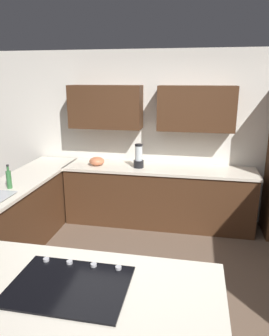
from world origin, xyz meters
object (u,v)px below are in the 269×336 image
at_px(cooktop, 69,285).
at_px(dish_soap_bottle, 9,179).
at_px(blender, 139,158).
at_px(mixing_bowl, 97,161).

xyz_separation_m(cooktop, dish_soap_bottle, (1.44, -1.64, 0.11)).
bearing_deg(cooktop, blender, -88.66).
bearing_deg(dish_soap_bottle, blender, -138.54).
relative_size(cooktop, mixing_bowl, 3.28).
bearing_deg(dish_soap_bottle, cooktop, 131.18).
height_order(blender, mixing_bowl, blender).
bearing_deg(mixing_bowl, blender, 180.00).
height_order(cooktop, blender, blender).
bearing_deg(blender, dish_soap_bottle, 41.46).
xyz_separation_m(blender, mixing_bowl, (0.65, 0.00, -0.09)).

